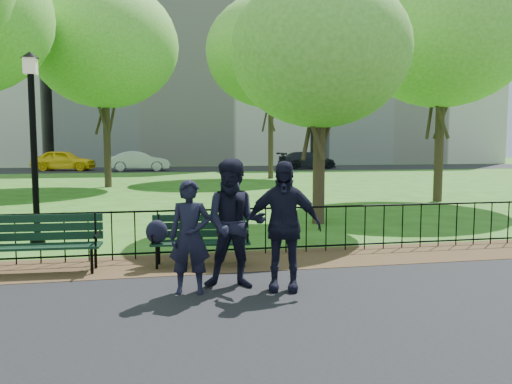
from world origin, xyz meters
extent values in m
plane|color=#305716|center=(0.00, 0.00, 0.00)|extent=(120.00, 120.00, 0.00)
cube|color=#3E2919|center=(0.00, 1.50, 0.01)|extent=(60.00, 1.60, 0.01)
cube|color=black|center=(0.00, 35.00, 0.01)|extent=(70.00, 9.00, 0.01)
cylinder|color=black|center=(0.00, 2.00, 0.88)|extent=(24.00, 0.04, 0.04)
cylinder|color=black|center=(0.00, 2.00, 0.12)|extent=(24.00, 0.04, 0.04)
cylinder|color=black|center=(0.00, 2.00, 0.45)|extent=(0.02, 0.02, 0.90)
cube|color=#B8B4A8|center=(2.00, 48.00, 15.00)|extent=(24.00, 15.00, 30.00)
cube|color=beige|center=(26.00, 48.00, 12.00)|extent=(20.00, 15.00, 24.00)
cube|color=black|center=(-0.29, 1.28, 0.42)|extent=(1.71, 0.62, 0.04)
cube|color=black|center=(-0.26, 1.52, 0.74)|extent=(1.66, 0.21, 0.42)
cylinder|color=black|center=(-1.02, 1.19, 0.21)|extent=(0.05, 0.05, 0.42)
cylinder|color=black|center=(0.41, 1.04, 0.21)|extent=(0.05, 0.05, 0.42)
cylinder|color=black|center=(-0.99, 1.53, 0.21)|extent=(0.05, 0.05, 0.42)
cylinder|color=black|center=(0.45, 1.37, 0.21)|extent=(0.05, 0.05, 0.42)
cylinder|color=black|center=(-1.07, 1.37, 0.58)|extent=(0.09, 0.52, 0.04)
cylinder|color=black|center=(0.50, 1.20, 0.58)|extent=(0.09, 0.52, 0.04)
ellipsoid|color=black|center=(-1.02, 1.27, 0.63)|extent=(0.38, 0.29, 0.40)
cube|color=black|center=(-2.81, 1.30, 0.45)|extent=(1.81, 0.56, 0.04)
cube|color=black|center=(-2.79, 1.56, 0.79)|extent=(1.79, 0.12, 0.45)
cylinder|color=black|center=(-2.04, 1.08, 0.22)|extent=(0.05, 0.05, 0.45)
cylinder|color=black|center=(-2.02, 1.44, 0.22)|extent=(0.05, 0.05, 0.45)
cylinder|color=black|center=(-1.96, 1.26, 0.63)|extent=(0.07, 0.56, 0.04)
cylinder|color=black|center=(-3.47, 3.91, 0.09)|extent=(0.31, 0.31, 0.18)
cylinder|color=black|center=(-3.47, 3.91, 1.77)|extent=(0.13, 0.13, 3.55)
cube|color=beige|center=(-3.47, 3.91, 3.66)|extent=(0.24, 0.24, 0.33)
cone|color=black|center=(-3.47, 3.91, 3.88)|extent=(0.35, 0.35, 0.13)
cylinder|color=#2D2116|center=(3.16, 5.36, 1.36)|extent=(0.31, 0.31, 2.73)
ellipsoid|color=#519A2E|center=(3.16, 5.36, 4.45)|extent=(4.59, 4.59, 3.90)
cylinder|color=#2D2116|center=(9.07, 9.41, 1.85)|extent=(0.33, 0.33, 3.71)
ellipsoid|color=#519A2E|center=(9.07, 9.41, 6.05)|extent=(6.24, 6.24, 5.31)
cylinder|color=#2D2116|center=(-3.32, 18.04, 2.07)|extent=(0.34, 0.34, 4.15)
ellipsoid|color=#519A2E|center=(-3.32, 18.04, 6.77)|extent=(6.99, 6.99, 5.94)
cylinder|color=#2D2116|center=(5.80, 22.42, 2.31)|extent=(0.31, 0.31, 4.62)
ellipsoid|color=#519A2E|center=(5.80, 22.42, 7.54)|extent=(7.78, 7.78, 6.62)
imported|color=black|center=(-0.56, -0.24, 0.80)|extent=(0.64, 0.48, 1.59)
imported|color=black|center=(0.09, -0.08, 0.94)|extent=(0.99, 0.66, 1.86)
imported|color=black|center=(0.74, -0.32, 0.93)|extent=(1.16, 0.73, 1.84)
imported|color=yellow|center=(-8.11, 34.13, 0.82)|extent=(5.04, 2.73, 1.63)
imported|color=#ABAEB3|center=(-2.31, 32.66, 0.77)|extent=(4.64, 1.64, 1.53)
imported|color=black|center=(11.45, 33.22, 0.73)|extent=(5.13, 2.52, 1.44)
camera|label=1|loc=(-1.00, -7.08, 2.08)|focal=35.00mm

